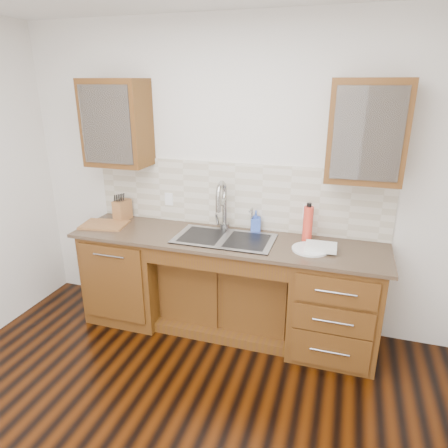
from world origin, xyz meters
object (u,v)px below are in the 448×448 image
(water_bottle, at_px, (308,224))
(plate, at_px, (310,249))
(cutting_board, at_px, (104,225))
(soap_bottle, at_px, (256,221))
(knife_block, at_px, (122,210))

(water_bottle, distance_m, plate, 0.25)
(water_bottle, bearing_deg, cutting_board, -174.21)
(water_bottle, relative_size, cutting_board, 0.74)
(cutting_board, bearing_deg, soap_bottle, 11.63)
(water_bottle, relative_size, plate, 1.02)
(plate, height_order, cutting_board, cutting_board)
(knife_block, distance_m, cutting_board, 0.24)
(water_bottle, xyz_separation_m, plate, (0.05, -0.20, -0.14))
(soap_bottle, relative_size, knife_block, 0.98)
(knife_block, relative_size, cutting_board, 0.47)
(soap_bottle, xyz_separation_m, knife_block, (-1.30, -0.07, 0.00))
(soap_bottle, bearing_deg, plate, -44.75)
(soap_bottle, distance_m, water_bottle, 0.48)
(water_bottle, height_order, knife_block, water_bottle)
(plate, bearing_deg, cutting_board, 179.72)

